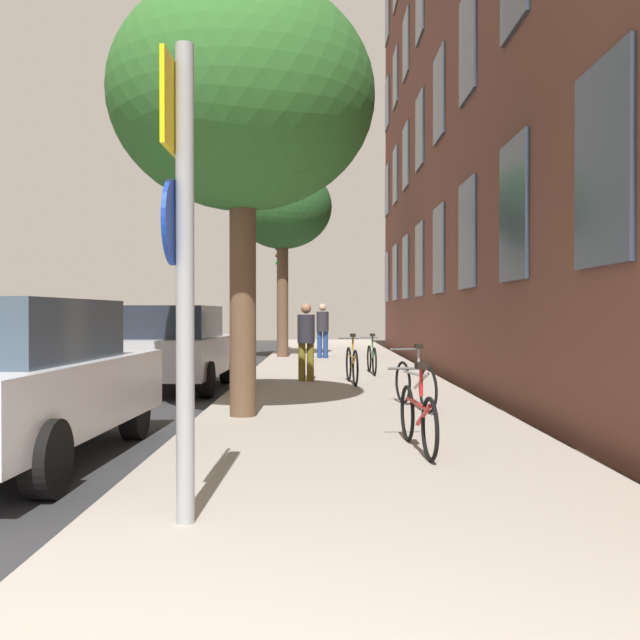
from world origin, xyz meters
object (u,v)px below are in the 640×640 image
object	(u,v)px
bicycle_2	(354,364)
pedestrian_0	(308,337)
bicycle_3	(374,358)
car_0	(17,380)
bicycle_1	(417,383)
tree_near	(245,99)
traffic_light	(285,277)
pedestrian_1	(325,327)
sign_post	(184,246)
bicycle_0	(420,416)
car_1	(179,347)
tree_far	(285,209)

from	to	relation	value
bicycle_2	pedestrian_0	world-z (taller)	pedestrian_0
bicycle_3	car_0	size ratio (longest dim) A/B	0.38
bicycle_2	car_0	size ratio (longest dim) A/B	0.41
bicycle_1	pedestrian_0	world-z (taller)	pedestrian_0
car_0	pedestrian_0	bearing A→B (deg)	69.31
tree_near	bicycle_2	distance (m)	5.92
traffic_light	bicycle_1	world-z (taller)	traffic_light
bicycle_2	pedestrian_1	size ratio (longest dim) A/B	1.03
sign_post	car_0	bearing A→B (deg)	133.04
bicycle_0	bicycle_3	world-z (taller)	bicycle_3
bicycle_1	pedestrian_0	size ratio (longest dim) A/B	1.05
bicycle_0	bicycle_3	xyz separation A→B (m)	(0.19, 8.68, 0.01)
sign_post	car_0	distance (m)	3.25
tree_near	car_0	size ratio (longest dim) A/B	1.38
bicycle_0	car_0	world-z (taller)	car_0
sign_post	bicycle_0	xyz separation A→B (m)	(1.89, 2.36, -1.47)
traffic_light	tree_near	distance (m)	15.85
bicycle_3	car_1	size ratio (longest dim) A/B	0.40
bicycle_0	tree_far	bearing A→B (deg)	98.29
pedestrian_0	car_1	size ratio (longest dim) A/B	0.39
pedestrian_0	car_0	xyz separation A→B (m)	(-2.72, -7.20, -0.18)
tree_far	bicycle_2	size ratio (longest dim) A/B	3.54
bicycle_1	bicycle_3	bearing A→B (deg)	92.07
bicycle_1	car_1	xyz separation A→B (m)	(-4.13, 3.32, 0.36)
sign_post	bicycle_1	bearing A→B (deg)	67.19
traffic_light	bicycle_0	bearing A→B (deg)	-82.65
traffic_light	car_1	world-z (taller)	traffic_light
sign_post	traffic_light	world-z (taller)	traffic_light
sign_post	pedestrian_1	xyz separation A→B (m)	(0.99, 16.48, -0.87)
tree_far	bicycle_3	xyz separation A→B (m)	(2.35, -6.12, -4.30)
bicycle_3	bicycle_0	bearing A→B (deg)	-91.26
pedestrian_0	car_1	bearing A→B (deg)	-164.42
traffic_light	bicycle_2	xyz separation A→B (m)	(1.98, -11.58, -2.28)
bicycle_2	pedestrian_1	world-z (taller)	pedestrian_1
tree_far	car_0	size ratio (longest dim) A/B	1.44
traffic_light	bicycle_2	bearing A→B (deg)	-80.31
pedestrian_0	traffic_light	bearing A→B (deg)	95.57
bicycle_2	pedestrian_1	bearing A→B (deg)	94.08
sign_post	car_1	distance (m)	9.01
bicycle_3	pedestrian_1	bearing A→B (deg)	101.33
car_1	car_0	bearing A→B (deg)	-92.11
tree_near	pedestrian_0	size ratio (longest dim) A/B	3.66
pedestrian_1	car_1	bearing A→B (deg)	-110.16
pedestrian_1	sign_post	bearing A→B (deg)	-93.43
bicycle_1	car_1	distance (m)	5.32
traffic_light	bicycle_3	xyz separation A→B (m)	(2.53, -9.42, -2.31)
car_0	bicycle_3	bearing A→B (deg)	64.66
tree_far	bicycle_0	size ratio (longest dim) A/B	3.71
sign_post	tree_far	world-z (taller)	tree_far
tree_far	pedestrian_0	xyz separation A→B (m)	(0.90, -7.72, -3.76)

